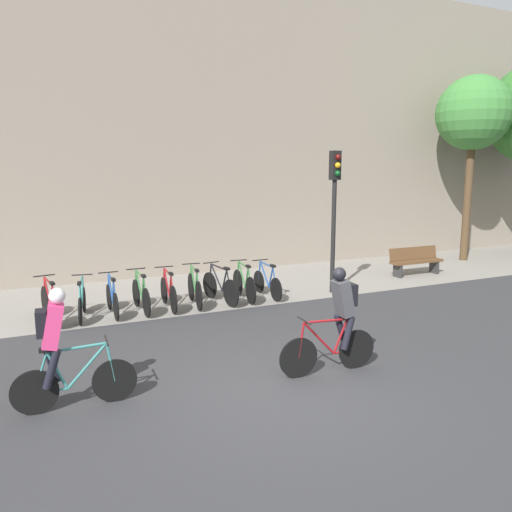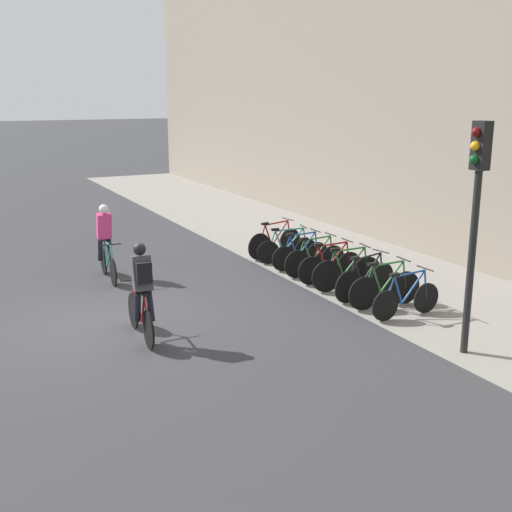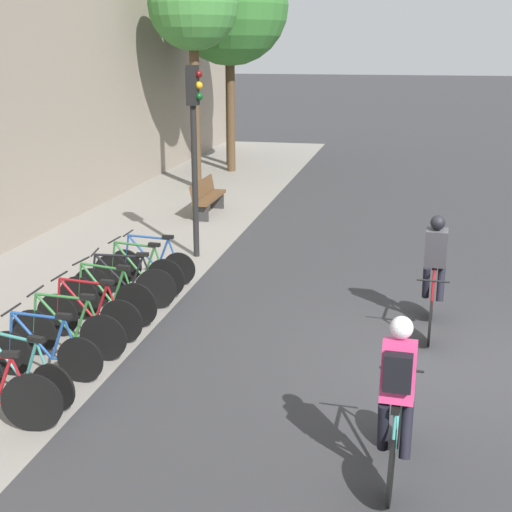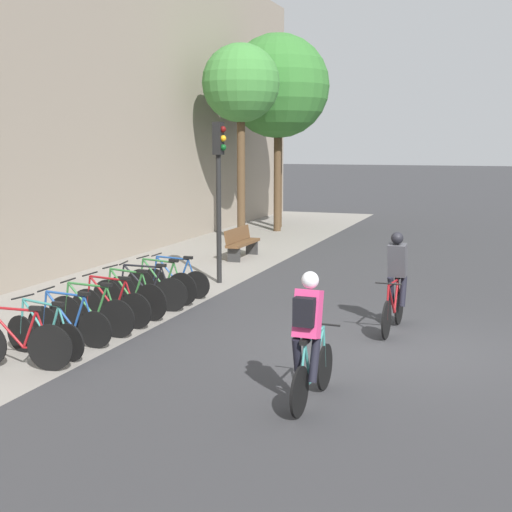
# 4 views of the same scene
# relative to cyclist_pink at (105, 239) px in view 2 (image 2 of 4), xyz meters

# --- Properties ---
(ground) EXTENTS (200.00, 200.00, 0.00)m
(ground) POSITION_rel_cyclist_pink_xyz_m (3.15, -0.78, -0.95)
(ground) COLOR #333335
(kerb_strip) EXTENTS (44.00, 4.50, 0.01)m
(kerb_strip) POSITION_rel_cyclist_pink_xyz_m (3.15, 5.97, -0.94)
(kerb_strip) COLOR gray
(kerb_strip) RESTS_ON ground
(building_facade) EXTENTS (44.00, 0.60, 9.64)m
(building_facade) POSITION_rel_cyclist_pink_xyz_m (3.15, 8.52, 3.88)
(building_facade) COLOR gray
(building_facade) RESTS_ON ground
(cyclist_pink) EXTENTS (1.70, 0.46, 1.76)m
(cyclist_pink) POSITION_rel_cyclist_pink_xyz_m (0.00, 0.00, 0.00)
(cyclist_pink) COLOR black
(cyclist_pink) RESTS_ON ground
(cyclist_grey) EXTENTS (1.76, 0.46, 1.78)m
(cyclist_grey) POSITION_rel_cyclist_pink_xyz_m (4.28, -0.45, -0.00)
(cyclist_grey) COLOR black
(cyclist_grey) RESTS_ON ground
(parked_bike_0) EXTENTS (0.47, 1.73, 0.99)m
(parked_bike_0) POSITION_rel_cyclist_pink_xyz_m (0.04, 4.49, -0.53)
(parked_bike_0) COLOR black
(parked_bike_0) RESTS_ON ground
(parked_bike_1) EXTENTS (0.46, 1.62, 0.94)m
(parked_bike_1) POSITION_rel_cyclist_pink_xyz_m (0.71, 4.49, -0.57)
(parked_bike_1) COLOR black
(parked_bike_1) RESTS_ON ground
(parked_bike_2) EXTENTS (0.46, 1.61, 0.95)m
(parked_bike_2) POSITION_rel_cyclist_pink_xyz_m (1.37, 4.49, -0.56)
(parked_bike_2) COLOR black
(parked_bike_2) RESTS_ON ground
(parked_bike_3) EXTENTS (0.46, 1.70, 0.97)m
(parked_bike_3) POSITION_rel_cyclist_pink_xyz_m (2.04, 4.49, -0.54)
(parked_bike_3) COLOR black
(parked_bike_3) RESTS_ON ground
(parked_bike_4) EXTENTS (0.46, 1.69, 0.97)m
(parked_bike_4) POSITION_rel_cyclist_pink_xyz_m (2.70, 4.49, -0.55)
(parked_bike_4) COLOR black
(parked_bike_4) RESTS_ON ground
(parked_bike_5) EXTENTS (0.46, 1.71, 0.99)m
(parked_bike_5) POSITION_rel_cyclist_pink_xyz_m (3.37, 4.49, -0.53)
(parked_bike_5) COLOR black
(parked_bike_5) RESTS_ON ground
(parked_bike_6) EXTENTS (0.47, 1.72, 0.98)m
(parked_bike_6) POSITION_rel_cyclist_pink_xyz_m (4.03, 4.49, -0.54)
(parked_bike_6) COLOR black
(parked_bike_6) RESTS_ON ground
(parked_bike_7) EXTENTS (0.46, 1.70, 0.98)m
(parked_bike_7) POSITION_rel_cyclist_pink_xyz_m (4.70, 4.49, -0.54)
(parked_bike_7) COLOR black
(parked_bike_7) RESTS_ON ground
(parked_bike_8) EXTENTS (0.46, 1.63, 0.94)m
(parked_bike_8) POSITION_rel_cyclist_pink_xyz_m (5.36, 4.49, -0.56)
(parked_bike_8) COLOR black
(parked_bike_8) RESTS_ON ground
(traffic_light_pole) EXTENTS (0.26, 0.30, 3.82)m
(traffic_light_pole) POSITION_rel_cyclist_pink_xyz_m (7.21, 4.20, 1.69)
(traffic_light_pole) COLOR black
(traffic_light_pole) RESTS_ON ground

